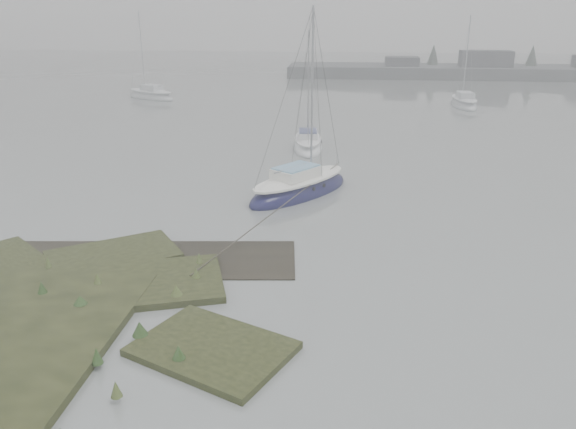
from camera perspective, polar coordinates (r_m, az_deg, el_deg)
The scene contains 7 objects.
ground at distance 42.46m, azimuth 1.24°, elevation 9.52°, with size 160.00×160.00×0.00m, color slate.
far_shoreline at distance 77.45m, azimuth 24.22°, elevation 13.14°, with size 60.00×8.00×4.15m.
sailboat_main at distance 24.81m, azimuth 1.18°, elevation 2.67°, with size 5.12×6.03×8.49m.
sailboat_white at distance 33.47m, azimuth 2.02°, elevation 7.11°, with size 2.10×5.23×7.21m.
sailboat_far_a at distance 55.19m, azimuth -13.76°, elevation 11.63°, with size 6.04×4.81×8.35m.
sailboat_far_b at distance 51.39m, azimuth 17.43°, elevation 10.72°, with size 2.08×5.76×8.04m.
sailboat_far_c at distance 72.86m, azimuth 2.56°, elevation 14.00°, with size 5.49×4.95×7.88m.
Camera 1 is at (3.47, -11.64, 7.56)m, focal length 35.00 mm.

